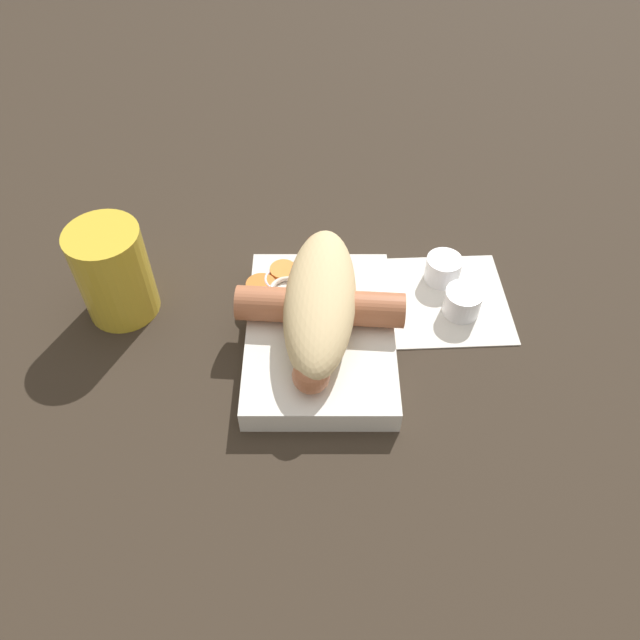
# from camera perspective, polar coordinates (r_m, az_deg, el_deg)

# --- Properties ---
(ground_plane) EXTENTS (3.00, 3.00, 0.00)m
(ground_plane) POSITION_cam_1_polar(r_m,az_deg,el_deg) (0.66, 0.00, -2.14)
(ground_plane) COLOR #33281E
(food_tray) EXTENTS (0.21, 0.15, 0.03)m
(food_tray) POSITION_cam_1_polar(r_m,az_deg,el_deg) (0.65, 0.00, -1.38)
(food_tray) COLOR silver
(food_tray) RESTS_ON ground_plane
(bread_roll) EXTENTS (0.20, 0.09, 0.06)m
(bread_roll) POSITION_cam_1_polar(r_m,az_deg,el_deg) (0.63, -0.15, 1.88)
(bread_roll) COLOR #DBBC84
(bread_roll) RESTS_ON food_tray
(sausage) EXTENTS (0.21, 0.17, 0.04)m
(sausage) POSITION_cam_1_polar(r_m,az_deg,el_deg) (0.63, -0.24, 1.23)
(sausage) COLOR #B26642
(sausage) RESTS_ON food_tray
(pickled_veggies) EXTENTS (0.07, 0.07, 0.01)m
(pickled_veggies) POSITION_cam_1_polar(r_m,az_deg,el_deg) (0.68, -3.58, 3.40)
(pickled_veggies) COLOR orange
(pickled_veggies) RESTS_ON food_tray
(napkin) EXTENTS (0.14, 0.14, 0.00)m
(napkin) POSITION_cam_1_polar(r_m,az_deg,el_deg) (0.71, 11.39, 1.88)
(napkin) COLOR white
(napkin) RESTS_ON ground_plane
(condiment_cup_near) EXTENTS (0.04, 0.04, 0.03)m
(condiment_cup_near) POSITION_cam_1_polar(r_m,az_deg,el_deg) (0.70, 12.84, 1.48)
(condiment_cup_near) COLOR white
(condiment_cup_near) RESTS_ON ground_plane
(condiment_cup_far) EXTENTS (0.04, 0.04, 0.03)m
(condiment_cup_far) POSITION_cam_1_polar(r_m,az_deg,el_deg) (0.73, 11.14, 4.46)
(condiment_cup_far) COLOR white
(condiment_cup_far) RESTS_ON ground_plane
(drink_glass) EXTENTS (0.08, 0.08, 0.11)m
(drink_glass) POSITION_cam_1_polar(r_m,az_deg,el_deg) (0.69, -18.37, 4.12)
(drink_glass) COLOR gold
(drink_glass) RESTS_ON ground_plane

